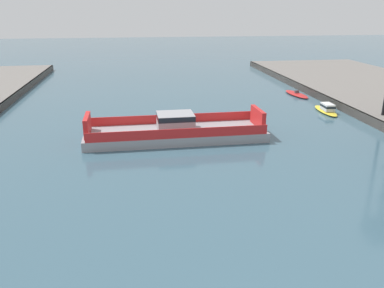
{
  "coord_description": "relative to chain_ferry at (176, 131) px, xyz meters",
  "views": [
    {
      "loc": [
        -5.38,
        -13.47,
        15.02
      ],
      "look_at": [
        0.0,
        23.56,
        2.0
      ],
      "focal_mm": 37.02,
      "sensor_mm": 36.0,
      "label": 1
    }
  ],
  "objects": [
    {
      "name": "chain_ferry",
      "position": [
        0.0,
        0.0,
        0.0
      ],
      "size": [
        21.44,
        6.81,
        3.3
      ],
      "color": "#939399",
      "rests_on": "ground"
    },
    {
      "name": "moored_boat_mid_right",
      "position": [
        24.03,
        21.43,
        -0.76
      ],
      "size": [
        2.85,
        7.45,
        0.94
      ],
      "color": "red",
      "rests_on": "ground"
    },
    {
      "name": "moored_boat_mid_left",
      "position": [
        23.72,
        9.26,
        -0.46
      ],
      "size": [
        2.26,
        6.9,
        1.42
      ],
      "color": "yellow",
      "rests_on": "ground"
    }
  ]
}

